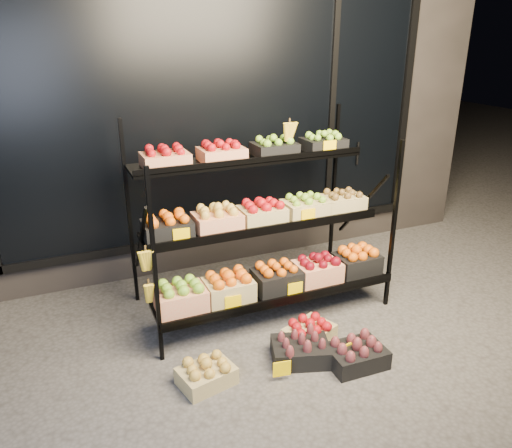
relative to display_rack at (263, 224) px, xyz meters
name	(u,v)px	position (x,y,z in m)	size (l,w,h in m)	color
ground	(294,340)	(0.01, -0.60, -0.79)	(24.00, 24.00, 0.00)	#514F4C
building	(192,84)	(0.01, 1.99, 0.96)	(6.00, 2.08, 3.50)	#2D2826
display_rack	(263,224)	(0.00, 0.00, 0.00)	(2.18, 1.02, 1.70)	black
tag_floor_a	(282,374)	(-0.29, -1.00, -0.73)	(0.13, 0.01, 0.12)	#FFCB00
tag_floor_b	(347,355)	(0.24, -1.00, -0.73)	(0.13, 0.01, 0.12)	#FFCB00
floor_crate_left	(206,373)	(-0.79, -0.82, -0.70)	(0.42, 0.35, 0.19)	tan
floor_crate_midleft	(301,349)	(-0.06, -0.84, -0.69)	(0.50, 0.43, 0.21)	black
floor_crate_midright	(309,331)	(0.12, -0.66, -0.70)	(0.45, 0.40, 0.19)	tan
floor_crate_right	(356,353)	(0.29, -1.05, -0.69)	(0.43, 0.32, 0.21)	black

